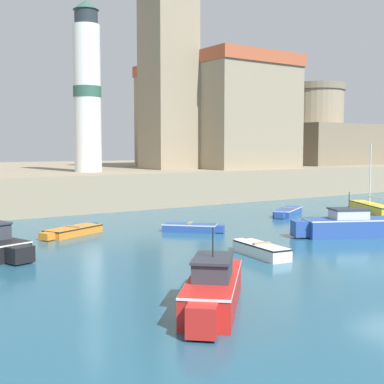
% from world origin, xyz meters
% --- Properties ---
extents(quay_seawall, '(120.00, 40.00, 2.81)m').
position_xyz_m(quay_seawall, '(0.00, 43.32, 1.41)').
color(quay_seawall, gray).
rests_on(quay_seawall, ground).
extents(dinghy_orange_0, '(4.08, 2.61, 0.52)m').
position_xyz_m(dinghy_orange_0, '(-7.17, 15.16, 0.24)').
color(dinghy_orange_0, orange).
rests_on(dinghy_orange_0, ground).
extents(motorboat_red_1, '(4.69, 4.96, 2.49)m').
position_xyz_m(motorboat_red_1, '(-8.76, -0.09, 0.61)').
color(motorboat_red_1, red).
rests_on(motorboat_red_1, ground).
extents(dinghy_white_2, '(1.43, 3.69, 0.63)m').
position_xyz_m(dinghy_white_2, '(-2.36, 4.95, 0.30)').
color(dinghy_white_2, white).
rests_on(dinghy_white_2, ground).
extents(dinghy_blue_3, '(3.03, 3.11, 0.55)m').
position_xyz_m(dinghy_blue_3, '(-1.02, 12.39, 0.26)').
color(dinghy_blue_3, '#284C9E').
rests_on(dinghy_blue_3, ground).
extents(sailboat_yellow_4, '(3.96, 6.11, 5.16)m').
position_xyz_m(sailboat_yellow_4, '(15.70, 12.70, 0.36)').
color(sailboat_yellow_4, yellow).
rests_on(sailboat_yellow_4, ground).
extents(dinghy_blue_7, '(4.11, 2.92, 0.58)m').
position_xyz_m(dinghy_blue_7, '(8.87, 14.67, 0.27)').
color(dinghy_blue_7, '#284C9E').
rests_on(dinghy_blue_7, ground).
extents(motorboat_blue_9, '(6.05, 3.92, 2.45)m').
position_xyz_m(motorboat_blue_9, '(5.24, 6.19, 0.61)').
color(motorboat_blue_9, '#284C9E').
rests_on(motorboat_blue_9, ground).
extents(church, '(15.03, 17.13, 18.63)m').
position_xyz_m(church, '(14.80, 32.86, 9.14)').
color(church, gray).
rests_on(church, quay_seawall).
extents(fortress, '(12.69, 12.69, 9.83)m').
position_xyz_m(fortress, '(32.00, 33.52, 6.16)').
color(fortress, '#796C57').
rests_on(fortress, quay_seawall).
extents(lighthouse, '(2.33, 2.33, 14.16)m').
position_xyz_m(lighthouse, '(0.00, 29.36, 9.71)').
color(lighthouse, silver).
rests_on(lighthouse, quay_seawall).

